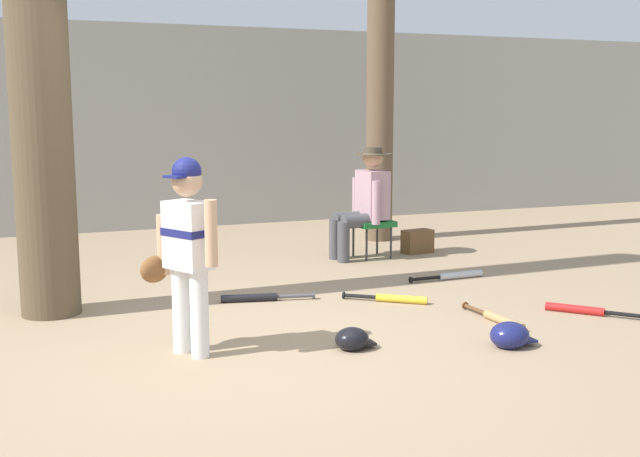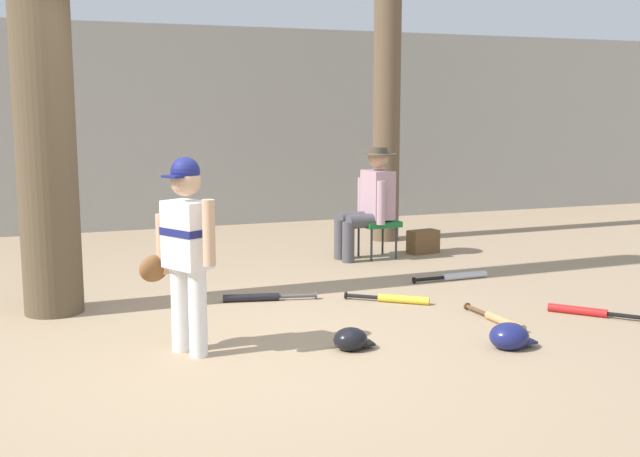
{
  "view_description": "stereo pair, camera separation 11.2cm",
  "coord_description": "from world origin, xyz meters",
  "px_view_note": "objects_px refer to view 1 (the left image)",
  "views": [
    {
      "loc": [
        -1.3,
        -4.76,
        1.62
      ],
      "look_at": [
        0.74,
        0.41,
        0.75
      ],
      "focal_mm": 43.63,
      "sensor_mm": 36.0,
      "label": 1
    },
    {
      "loc": [
        -1.2,
        -4.8,
        1.62
      ],
      "look_at": [
        0.74,
        0.41,
        0.75
      ],
      "focal_mm": 43.63,
      "sensor_mm": 36.0,
      "label": 2
    }
  ],
  "objects_px": {
    "bat_yellow_trainer": "(395,299)",
    "bat_black_composite": "(257,298)",
    "batting_helmet_navy": "(510,335)",
    "tree_behind_spectator": "(380,66)",
    "bat_wood_tan": "(499,319)",
    "bat_red_barrel": "(583,310)",
    "young_ballplayer": "(186,244)",
    "folding_stool": "(372,224)",
    "bat_aluminum_silver": "(455,275)",
    "batting_helmet_black": "(352,339)",
    "seated_spectator": "(364,200)",
    "handbag_beside_stool": "(417,241)"
  },
  "relations": [
    {
      "from": "bat_yellow_trainer",
      "to": "bat_black_composite",
      "type": "height_order",
      "value": "same"
    },
    {
      "from": "bat_yellow_trainer",
      "to": "batting_helmet_navy",
      "type": "bearing_deg",
      "value": -82.93
    },
    {
      "from": "tree_behind_spectator",
      "to": "bat_yellow_trainer",
      "type": "height_order",
      "value": "tree_behind_spectator"
    },
    {
      "from": "bat_black_composite",
      "to": "bat_wood_tan",
      "type": "bearing_deg",
      "value": -40.95
    },
    {
      "from": "tree_behind_spectator",
      "to": "bat_black_composite",
      "type": "distance_m",
      "value": 3.95
    },
    {
      "from": "bat_red_barrel",
      "to": "bat_wood_tan",
      "type": "xyz_separation_m",
      "value": [
        -0.77,
        0.02,
        0.0
      ]
    },
    {
      "from": "young_ballplayer",
      "to": "bat_black_composite",
      "type": "height_order",
      "value": "young_ballplayer"
    },
    {
      "from": "folding_stool",
      "to": "bat_red_barrel",
      "type": "relative_size",
      "value": 0.71
    },
    {
      "from": "bat_yellow_trainer",
      "to": "batting_helmet_navy",
      "type": "distance_m",
      "value": 1.4
    },
    {
      "from": "bat_aluminum_silver",
      "to": "batting_helmet_navy",
      "type": "height_order",
      "value": "batting_helmet_navy"
    },
    {
      "from": "bat_yellow_trainer",
      "to": "batting_helmet_black",
      "type": "height_order",
      "value": "batting_helmet_black"
    },
    {
      "from": "young_ballplayer",
      "to": "seated_spectator",
      "type": "height_order",
      "value": "young_ballplayer"
    },
    {
      "from": "folding_stool",
      "to": "handbag_beside_stool",
      "type": "distance_m",
      "value": 0.64
    },
    {
      "from": "seated_spectator",
      "to": "bat_yellow_trainer",
      "type": "distance_m",
      "value": 2.03
    },
    {
      "from": "young_ballplayer",
      "to": "bat_black_composite",
      "type": "distance_m",
      "value": 1.62
    },
    {
      "from": "tree_behind_spectator",
      "to": "bat_aluminum_silver",
      "type": "relative_size",
      "value": 5.98
    },
    {
      "from": "folding_stool",
      "to": "bat_wood_tan",
      "type": "relative_size",
      "value": 0.59
    },
    {
      "from": "young_ballplayer",
      "to": "bat_red_barrel",
      "type": "height_order",
      "value": "young_ballplayer"
    },
    {
      "from": "young_ballplayer",
      "to": "bat_wood_tan",
      "type": "distance_m",
      "value": 2.45
    },
    {
      "from": "bat_yellow_trainer",
      "to": "seated_spectator",
      "type": "bearing_deg",
      "value": 72.87
    },
    {
      "from": "bat_wood_tan",
      "to": "batting_helmet_navy",
      "type": "xyz_separation_m",
      "value": [
        -0.27,
        -0.53,
        0.05
      ]
    },
    {
      "from": "young_ballplayer",
      "to": "bat_aluminum_silver",
      "type": "bearing_deg",
      "value": 25.11
    },
    {
      "from": "tree_behind_spectator",
      "to": "seated_spectator",
      "type": "height_order",
      "value": "tree_behind_spectator"
    },
    {
      "from": "folding_stool",
      "to": "tree_behind_spectator",
      "type": "bearing_deg",
      "value": 60.68
    },
    {
      "from": "tree_behind_spectator",
      "to": "bat_aluminum_silver",
      "type": "bearing_deg",
      "value": -97.46
    },
    {
      "from": "bat_aluminum_silver",
      "to": "batting_helmet_navy",
      "type": "distance_m",
      "value": 2.13
    },
    {
      "from": "bat_red_barrel",
      "to": "batting_helmet_navy",
      "type": "xyz_separation_m",
      "value": [
        -1.04,
        -0.51,
        0.05
      ]
    },
    {
      "from": "handbag_beside_stool",
      "to": "bat_aluminum_silver",
      "type": "distance_m",
      "value": 1.37
    },
    {
      "from": "folding_stool",
      "to": "batting_helmet_black",
      "type": "relative_size",
      "value": 1.53
    },
    {
      "from": "bat_wood_tan",
      "to": "bat_aluminum_silver",
      "type": "bearing_deg",
      "value": 71.07
    },
    {
      "from": "seated_spectator",
      "to": "bat_aluminum_silver",
      "type": "relative_size",
      "value": 1.52
    },
    {
      "from": "batting_helmet_navy",
      "to": "handbag_beside_stool",
      "type": "bearing_deg",
      "value": 71.73
    },
    {
      "from": "bat_wood_tan",
      "to": "bat_yellow_trainer",
      "type": "bearing_deg",
      "value": 117.48
    },
    {
      "from": "bat_black_composite",
      "to": "folding_stool",
      "type": "bearing_deg",
      "value": 38.93
    },
    {
      "from": "folding_stool",
      "to": "bat_black_composite",
      "type": "xyz_separation_m",
      "value": [
        -1.74,
        -1.4,
        -0.33
      ]
    },
    {
      "from": "bat_wood_tan",
      "to": "batting_helmet_black",
      "type": "height_order",
      "value": "batting_helmet_black"
    },
    {
      "from": "bat_wood_tan",
      "to": "seated_spectator",
      "type": "bearing_deg",
      "value": 87.37
    },
    {
      "from": "young_ballplayer",
      "to": "seated_spectator",
      "type": "relative_size",
      "value": 1.09
    },
    {
      "from": "tree_behind_spectator",
      "to": "bat_yellow_trainer",
      "type": "relative_size",
      "value": 7.71
    },
    {
      "from": "batting_helmet_black",
      "to": "bat_aluminum_silver",
      "type": "bearing_deg",
      "value": 42.31
    },
    {
      "from": "folding_stool",
      "to": "batting_helmet_black",
      "type": "height_order",
      "value": "folding_stool"
    },
    {
      "from": "tree_behind_spectator",
      "to": "handbag_beside_stool",
      "type": "relative_size",
      "value": 13.88
    },
    {
      "from": "tree_behind_spectator",
      "to": "bat_wood_tan",
      "type": "relative_size",
      "value": 6.49
    },
    {
      "from": "folding_stool",
      "to": "bat_black_composite",
      "type": "relative_size",
      "value": 0.54
    },
    {
      "from": "bat_yellow_trainer",
      "to": "bat_red_barrel",
      "type": "relative_size",
      "value": 1.01
    },
    {
      "from": "seated_spectator",
      "to": "bat_black_composite",
      "type": "distance_m",
      "value": 2.24
    },
    {
      "from": "seated_spectator",
      "to": "bat_red_barrel",
      "type": "bearing_deg",
      "value": -76.72
    },
    {
      "from": "handbag_beside_stool",
      "to": "tree_behind_spectator",
      "type": "bearing_deg",
      "value": 91.09
    },
    {
      "from": "handbag_beside_stool",
      "to": "bat_aluminum_silver",
      "type": "height_order",
      "value": "handbag_beside_stool"
    },
    {
      "from": "bat_red_barrel",
      "to": "bat_black_composite",
      "type": "height_order",
      "value": "same"
    }
  ]
}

